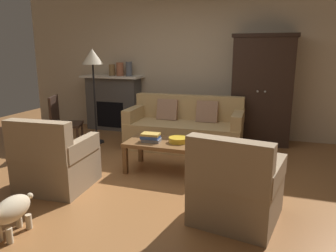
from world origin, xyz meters
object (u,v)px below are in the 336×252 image
fireplace (114,102)px  floor_lamp (93,62)px  fruit_bowl (179,140)px  armchair_near_left (55,163)px  coffee_table (168,146)px  mantel_vase_terracotta (120,69)px  couch (185,129)px  mantel_vase_slate (129,69)px  side_chair_wooden (62,120)px  armchair_near_right (235,190)px  dog (9,211)px  book_stack (151,137)px  mantel_vase_bronze (112,70)px  armoire (262,90)px

fireplace → floor_lamp: floor_lamp is taller
fruit_bowl → armchair_near_left: size_ratio=0.30×
coffee_table → mantel_vase_terracotta: (-1.66, 1.94, 0.89)m
couch → floor_lamp: (-1.57, -0.24, 1.11)m
mantel_vase_slate → couch: bearing=-29.4°
coffee_table → fruit_bowl: 0.17m
mantel_vase_terracotta → side_chair_wooden: mantel_vase_terracotta is taller
armchair_near_left → armchair_near_right: bearing=-2.2°
dog → mantel_vase_terracotta: bearing=102.4°
book_stack → floor_lamp: (-1.44, 0.99, 0.94)m
armchair_near_left → floor_lamp: size_ratio=0.53×
mantel_vase_bronze → armchair_near_left: (0.75, -2.89, -0.92)m
armoire → mantel_vase_slate: 2.59m
dog → fruit_bowl: bearing=64.0°
fireplace → mantel_vase_terracotta: 0.71m
fireplace → armchair_near_left: bearing=-75.6°
side_chair_wooden → mantel_vase_terracotta: bearing=79.3°
fruit_bowl → mantel_vase_bronze: size_ratio=1.17×
book_stack → fireplace: bearing=128.7°
armchair_near_right → floor_lamp: size_ratio=0.54×
couch → fruit_bowl: size_ratio=7.38×
fruit_bowl → book_stack: book_stack is taller
mantel_vase_slate → armchair_near_left: mantel_vase_slate is taller
fruit_bowl → floor_lamp: size_ratio=0.16×
coffee_table → armoire: bearing=59.5°
fruit_bowl → mantel_vase_bronze: (-1.99, 1.93, 0.78)m
coffee_table → mantel_vase_bronze: (-1.84, 1.94, 0.87)m
mantel_vase_terracotta → mantel_vase_slate: 0.20m
book_stack → armchair_near_right: size_ratio=0.30×
fruit_bowl → mantel_vase_terracotta: bearing=133.2°
couch → mantel_vase_bronze: size_ratio=8.63×
mantel_vase_slate → armchair_near_left: size_ratio=0.32×
fireplace → coffee_table: (1.84, -1.96, -0.20)m
coffee_table → dog: coffee_table is taller
side_chair_wooden → coffee_table: bearing=-10.8°
mantel_vase_terracotta → floor_lamp: floor_lamp is taller
coffee_table → couch: bearing=94.1°
armoire → floor_lamp: (-2.77, -0.95, 0.47)m
dog → armchair_near_left: bearing=106.0°
fruit_bowl → coffee_table: bearing=-174.3°
coffee_table → mantel_vase_bronze: bearing=133.5°
dog → book_stack: bearing=72.5°
book_stack → fruit_bowl: bearing=12.9°
mantel_vase_bronze → armchair_near_right: bearing=-45.9°
mantel_vase_terracotta → side_chair_wooden: 1.76m
couch → mantel_vase_bronze: mantel_vase_bronze is taller
fruit_bowl → floor_lamp: floor_lamp is taller
couch → armchair_near_right: bearing=-63.1°
mantel_vase_terracotta → side_chair_wooden: size_ratio=0.30×
armoire → mantel_vase_slate: bearing=178.7°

